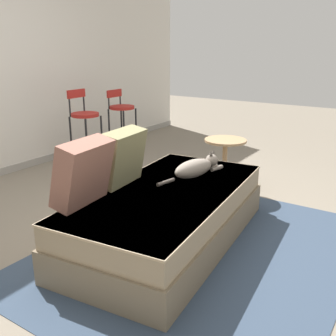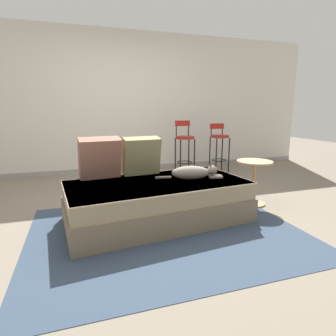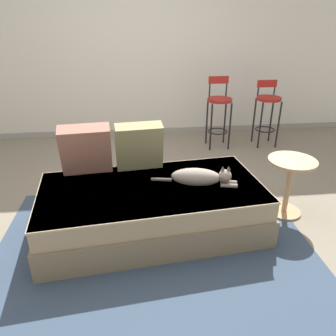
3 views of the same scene
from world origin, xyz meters
name	(u,v)px [view 2 (image 2 of 3)]	position (x,y,z in m)	size (l,w,h in m)	color
ground_plane	(149,208)	(0.00, 0.00, 0.00)	(16.00, 16.00, 0.00)	slate
wall_back_panel	(118,103)	(0.00, 2.25, 1.30)	(8.00, 0.10, 2.60)	silver
wall_baseboard_trim	(121,169)	(0.00, 2.20, 0.04)	(8.00, 0.02, 0.09)	gray
area_rug	(166,231)	(0.00, -0.70, 0.00)	(2.61, 2.07, 0.01)	#334256
couch	(158,201)	(0.00, -0.40, 0.22)	(2.00, 1.16, 0.44)	#766750
throw_pillow_corner	(100,158)	(-0.56, -0.07, 0.67)	(0.47, 0.30, 0.47)	#936051
throw_pillow_middle	(141,156)	(-0.09, -0.02, 0.66)	(0.45, 0.27, 0.45)	#847F56
cat	(193,172)	(0.41, -0.41, 0.51)	(0.73, 0.25, 0.19)	gray
bar_stool_near_window	(185,144)	(1.07, 1.55, 0.57)	(0.34, 0.34, 0.98)	black
bar_stool_by_doorway	(219,143)	(1.78, 1.55, 0.57)	(0.34, 0.34, 0.92)	black
side_table	(254,176)	(1.30, -0.26, 0.37)	(0.44, 0.44, 0.56)	tan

